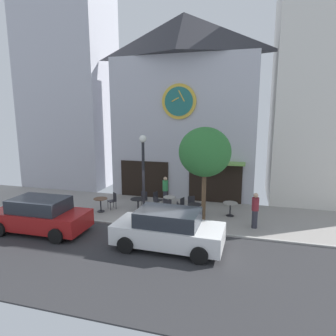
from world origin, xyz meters
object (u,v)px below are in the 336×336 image
at_px(street_tree, 205,152).
at_px(cafe_chair_under_awning, 168,206).
at_px(cafe_chair_facing_street, 158,204).
at_px(cafe_chair_near_lamp, 143,198).
at_px(cafe_table_near_door, 101,202).
at_px(cafe_table_near_curb, 195,208).
at_px(cafe_chair_facing_wall, 113,199).
at_px(pedestrian_green, 165,190).
at_px(cafe_table_center_left, 169,201).
at_px(pedestrian_maroon, 255,210).
at_px(cafe_table_rightmost, 230,206).
at_px(cafe_chair_mid_row, 180,209).
at_px(cafe_chair_corner, 181,204).
at_px(parked_car_red, 40,215).
at_px(cafe_chair_near_tree, 192,203).
at_px(street_lamp, 143,177).
at_px(parked_car_white, 168,229).
at_px(cafe_table_center, 138,202).
at_px(cafe_chair_right_end, 157,198).

distance_m(street_tree, cafe_chair_under_awning, 3.67).
xyz_separation_m(cafe_chair_facing_street, cafe_chair_near_lamp, (-1.09, 0.77, 0.00)).
bearing_deg(cafe_table_near_door, cafe_table_near_curb, 4.18).
relative_size(cafe_chair_facing_wall, pedestrian_green, 0.54).
xyz_separation_m(cafe_table_center_left, pedestrian_maroon, (4.46, -1.35, 0.33)).
height_order(cafe_table_rightmost, cafe_chair_mid_row, cafe_chair_mid_row).
bearing_deg(cafe_chair_corner, cafe_table_center_left, 150.81).
bearing_deg(parked_car_red, cafe_chair_facing_wall, 66.09).
relative_size(cafe_chair_facing_wall, cafe_chair_near_tree, 1.00).
relative_size(street_lamp, cafe_chair_mid_row, 4.70).
xyz_separation_m(street_lamp, cafe_table_near_door, (-2.64, 0.39, -1.61)).
relative_size(cafe_chair_near_tree, parked_car_white, 0.21).
height_order(cafe_table_rightmost, parked_car_red, parked_car_red).
relative_size(cafe_table_rightmost, parked_car_red, 0.17).
bearing_deg(parked_car_red, street_tree, 20.94).
bearing_deg(parked_car_white, cafe_table_near_curb, 83.40).
bearing_deg(cafe_table_center, cafe_chair_mid_row, -11.60).
xyz_separation_m(cafe_chair_mid_row, cafe_chair_near_lamp, (-2.44, 1.38, 0.00)).
bearing_deg(cafe_chair_mid_row, pedestrian_maroon, -1.93).
distance_m(cafe_chair_facing_street, cafe_chair_near_lamp, 1.34).
distance_m(cafe_chair_corner, parked_car_white, 4.01).
relative_size(cafe_chair_facing_street, cafe_chair_under_awning, 1.00).
height_order(cafe_table_near_curb, cafe_chair_corner, cafe_chair_corner).
bearing_deg(cafe_table_rightmost, pedestrian_green, 165.88).
bearing_deg(street_tree, cafe_chair_corner, 137.18).
distance_m(cafe_table_center_left, parked_car_white, 4.54).
distance_m(cafe_table_near_curb, cafe_chair_facing_street, 2.04).
xyz_separation_m(cafe_table_rightmost, cafe_chair_near_lamp, (-4.85, 0.17, 0.01)).
bearing_deg(pedestrian_green, parked_car_red, -129.25).
bearing_deg(parked_car_red, cafe_table_center, 48.13).
height_order(cafe_chair_near_tree, cafe_chair_near_lamp, same).
height_order(cafe_chair_facing_wall, parked_car_red, parked_car_red).
relative_size(cafe_table_center_left, parked_car_red, 0.18).
height_order(cafe_chair_under_awning, parked_car_red, parked_car_red).
xyz_separation_m(cafe_chair_mid_row, parked_car_white, (0.26, -3.15, 0.23)).
distance_m(street_lamp, parked_car_white, 3.73).
height_order(cafe_chair_facing_wall, cafe_chair_near_lamp, same).
xyz_separation_m(cafe_chair_facing_wall, pedestrian_green, (2.62, 1.46, 0.33)).
bearing_deg(cafe_chair_mid_row, parked_car_white, -85.21).
xyz_separation_m(cafe_table_center, parked_car_red, (-3.24, -3.62, 0.20)).
xyz_separation_m(street_lamp, cafe_table_center, (-0.66, 0.86, -1.59)).
height_order(street_tree, cafe_chair_near_tree, street_tree).
bearing_deg(cafe_table_near_curb, cafe_chair_mid_row, -149.01).
bearing_deg(cafe_table_near_door, street_lamp, -8.47).
relative_size(cafe_chair_corner, parked_car_white, 0.21).
relative_size(pedestrian_maroon, parked_car_red, 0.39).
bearing_deg(cafe_chair_near_tree, pedestrian_green, 150.41).
xyz_separation_m(cafe_chair_near_tree, parked_car_red, (-6.08, -4.27, 0.23)).
distance_m(cafe_chair_right_end, parked_car_white, 5.07).
relative_size(cafe_table_rightmost, pedestrian_maroon, 0.45).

